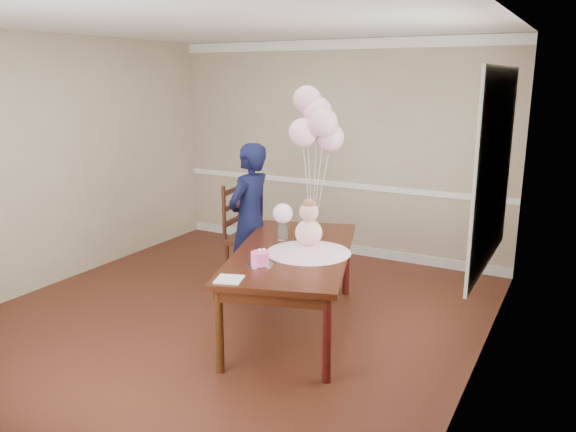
{
  "coord_description": "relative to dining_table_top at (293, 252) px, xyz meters",
  "views": [
    {
      "loc": [
        2.87,
        -4.06,
        2.25
      ],
      "look_at": [
        0.58,
        0.17,
        1.05
      ],
      "focal_mm": 35.0,
      "sensor_mm": 36.0,
      "label": 1
    }
  ],
  "objects": [
    {
      "name": "table_leg_br",
      "position": [
        0.11,
        1.0,
        -0.37
      ],
      "size": [
        0.09,
        0.09,
        0.69
      ],
      "primitive_type": "cylinder",
      "rotation": [
        0.0,
        0.0,
        0.32
      ],
      "color": "black",
      "rests_on": "floor"
    },
    {
      "name": "cake_flower_b",
      "position": [
        -0.03,
        -0.46,
        0.15
      ],
      "size": [
        0.03,
        0.03,
        0.03
      ],
      "primitive_type": "sphere",
      "color": "white",
      "rests_on": "birthday_cake"
    },
    {
      "name": "chair_slat_mid",
      "position": [
        -1.2,
        0.81,
        0.13
      ],
      "size": [
        0.09,
        0.44,
        0.05
      ],
      "primitive_type": "cube",
      "rotation": [
        0.0,
        0.0,
        0.14
      ],
      "color": "#3A170F",
      "rests_on": "dining_chair_seat"
    },
    {
      "name": "woman",
      "position": [
        -0.8,
        0.55,
        0.08
      ],
      "size": [
        0.45,
        0.62,
        1.6
      ],
      "primitive_type": "imported",
      "rotation": [
        0.0,
        0.0,
        -1.68
      ],
      "color": "black",
      "rests_on": "floor"
    },
    {
      "name": "balloon_ribbon_e",
      "position": [
        -0.02,
        0.61,
        0.43
      ],
      "size": [
        0.11,
        0.11,
        0.77
      ],
      "primitive_type": "cylinder",
      "rotation": [
        -0.09,
        0.17,
        0.32
      ],
      "color": "white",
      "rests_on": "balloon_weight"
    },
    {
      "name": "roses_near",
      "position": [
        -0.23,
        0.24,
        0.28
      ],
      "size": [
        0.19,
        0.19,
        0.19
      ],
      "primitive_type": "sphere",
      "color": "white",
      "rests_on": "rose_vase_near"
    },
    {
      "name": "cake_flower_a",
      "position": [
        -0.05,
        -0.49,
        0.15
      ],
      "size": [
        0.03,
        0.03,
        0.03
      ],
      "primitive_type": "sphere",
      "color": "white",
      "rests_on": "birthday_cake"
    },
    {
      "name": "table_leg_bl",
      "position": [
        -0.68,
        0.74,
        -0.37
      ],
      "size": [
        0.09,
        0.09,
        0.69
      ],
      "primitive_type": "cylinder",
      "rotation": [
        0.0,
        0.0,
        0.32
      ],
      "color": "black",
      "rests_on": "floor"
    },
    {
      "name": "chair_leg_fr",
      "position": [
        -0.76,
        0.67,
        -0.48
      ],
      "size": [
        0.05,
        0.05,
        0.47
      ],
      "primitive_type": "cylinder",
      "rotation": [
        0.0,
        0.0,
        0.14
      ],
      "color": "#3E1610",
      "rests_on": "floor"
    },
    {
      "name": "wall_right",
      "position": [
        1.62,
        -0.18,
        0.63
      ],
      "size": [
        0.02,
        5.0,
        2.7
      ],
      "primitive_type": "cube",
      "color": "tan",
      "rests_on": "floor"
    },
    {
      "name": "balloon_c",
      "position": [
        -0.09,
        0.65,
        1.21
      ],
      "size": [
        0.28,
        0.28,
        0.28
      ],
      "primitive_type": "sphere",
      "color": "#E6A3B9",
      "rests_on": "balloon_ribbon_c"
    },
    {
      "name": "table_apron",
      "position": [
        0.0,
        0.0,
        -0.07
      ],
      "size": [
        1.43,
        2.07,
        0.1
      ],
      "primitive_type": "cube",
      "rotation": [
        0.0,
        0.0,
        0.32
      ],
      "color": "black",
      "rests_on": "table_leg_fl"
    },
    {
      "name": "balloon_d",
      "position": [
        -0.19,
        0.64,
        1.31
      ],
      "size": [
        0.28,
        0.28,
        0.28
      ],
      "primitive_type": "sphere",
      "color": "#D899A7",
      "rests_on": "balloon_ribbon_d"
    },
    {
      "name": "birthday_cake",
      "position": [
        -0.05,
        -0.49,
        0.08
      ],
      "size": [
        0.19,
        0.19,
        0.1
      ],
      "primitive_type": "cylinder",
      "rotation": [
        0.0,
        0.0,
        0.32
      ],
      "color": "#FF509E",
      "rests_on": "cake_platter"
    },
    {
      "name": "balloon_ribbon_a",
      "position": [
        -0.12,
        0.53,
        0.45
      ],
      "size": [
        0.09,
        0.03,
        0.83
      ],
      "primitive_type": "cylinder",
      "rotation": [
        0.0,
        -0.1,
        0.32
      ],
      "color": "white",
      "rests_on": "balloon_weight"
    },
    {
      "name": "dining_chair_seat",
      "position": [
        -0.98,
        0.84,
        -0.23
      ],
      "size": [
        0.54,
        0.54,
        0.05
      ],
      "primitive_type": "cube",
      "rotation": [
        0.0,
        0.0,
        0.14
      ],
      "color": "#3A180F",
      "rests_on": "chair_leg_fl"
    },
    {
      "name": "ceiling",
      "position": [
        -0.63,
        -0.18,
        1.98
      ],
      "size": [
        4.5,
        5.0,
        0.02
      ],
      "primitive_type": "cube",
      "color": "white",
      "rests_on": "wall_back"
    },
    {
      "name": "wall_left",
      "position": [
        -2.88,
        -0.18,
        0.63
      ],
      "size": [
        0.02,
        5.0,
        2.7
      ],
      "primitive_type": "cube",
      "color": "tan",
      "rests_on": "floor"
    },
    {
      "name": "rose_vase_near",
      "position": [
        -0.23,
        0.24,
        0.1
      ],
      "size": [
        0.12,
        0.12,
        0.16
      ],
      "primitive_type": "cylinder",
      "rotation": [
        0.0,
        0.0,
        0.32
      ],
      "color": "silver",
      "rests_on": "dining_table_top"
    },
    {
      "name": "balloon_e",
      "position": [
        0.04,
        0.67,
        0.97
      ],
      "size": [
        0.28,
        0.28,
        0.28
      ],
      "primitive_type": "sphere",
      "color": "#E5A2C0",
      "rests_on": "balloon_ribbon_e"
    },
    {
      "name": "table_leg_fr",
      "position": [
        0.68,
        -0.74,
        -0.37
      ],
      "size": [
        0.09,
        0.09,
        0.69
      ],
      "primitive_type": "cylinder",
      "rotation": [
        0.0,
        0.0,
        0.32
      ],
      "color": "black",
      "rests_on": "floor"
    },
    {
      "name": "cake_platter",
      "position": [
        -0.05,
        -0.49,
        0.03
      ],
      "size": [
        0.27,
        0.27,
        0.01
      ],
      "primitive_type": "cylinder",
      "rotation": [
        0.0,
        0.0,
        0.32
      ],
      "color": "silver",
      "rests_on": "dining_table_top"
    },
    {
      "name": "window_frame",
      "position": [
        1.6,
        0.32,
        0.83
      ],
      "size": [
        0.02,
        1.66,
        1.56
      ],
      "primitive_type": "cube",
      "color": "white",
      "rests_on": "wall_right"
    },
    {
      "name": "baby_head",
      "position": [
        0.16,
        -0.0,
        0.39
      ],
      "size": [
        0.17,
        0.17,
        0.17
      ],
      "primitive_type": "sphere",
      "color": "#DCA597",
      "rests_on": "baby_torso"
    },
    {
      "name": "baby_skirt",
      "position": [
        0.16,
        -0.0,
        0.07
      ],
      "size": [
        0.95,
        0.95,
        0.1
      ],
      "primitive_type": "cone",
      "rotation": [
        0.0,
        0.0,
        0.32
      ],
      "color": "#E5A8C4",
      "rests_on": "dining_table_top"
    },
    {
      "name": "chair_rail_trim",
      "position": [
        -0.63,
        2.31,
        0.18
      ],
      "size": [
        4.5,
        0.02,
        0.07
      ],
      "primitive_type": "cube",
      "color": "white",
      "rests_on": "wall_back"
    },
    {
      "name": "floor",
      "position": [
        -0.63,
        -0.18,
        -0.72
      ],
      "size": [
        4.5,
        5.0,
        0.0
      ],
      "primitive_type": "cube",
      "color": "#36160D",
      "rests_on": "ground"
    },
    {
      "name": "dining_table_top",
      "position": [
        0.0,
        0.0,
        0.0
      ],
      "size": [
        1.56,
        2.19,
        0.05
      ],
      "primitive_type": "cube",
      "rotation": [
        0.0,
        0.0,
        0.32
      ],
      "color": "black",
      "rests_on": "table_leg_fl"
    },
    {
      "name": "wall_back",
      "position": [
        -0.63,
        2.32,
        0.63
      ],
      "size": [
        4.5,
        0.02,
        2.7
      ],
      "primitive_type": "cube",
      "color": "tan",
      "rests_on": "floor"
    },
    {
      "name": "chair_slat_top",
      "position": [
        -1.2,
        0.81,
        0.31
      ],
      "size": [
        0.09,
        0.44,
        0.05
      ],
      "primitive_type": "cube",
      "rotation": [
        0.0,
        0.0,
        0.14
      ],
      "color": "#371D0F",
      "rests_on": "dining_chair_seat"
    },
    {
      "name": "balloon_b",
      "position": [
        0.03,
        0.53,
        1.11
      ],
      "size": [
        0.28,
        0.28,
        0.28
      ],
      "primitive_type": "sphere",
      "color": "#E09EB7",
      "rests_on": "balloon_ribbon_b"
    },
    {
      "name": "balloon_a",
      "position": [
        -0.17,
        0.52,
        1.02
      ],
      "size": [
        0.28,
        0.28,
        0.28
      ],
      "primitive_type": "sphere",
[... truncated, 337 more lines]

